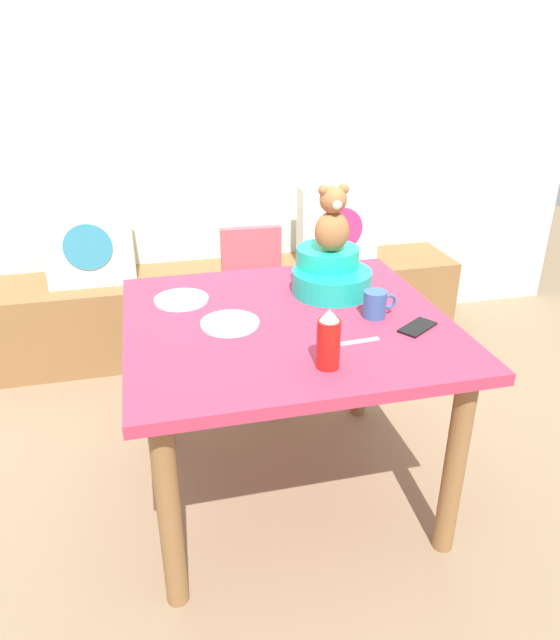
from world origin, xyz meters
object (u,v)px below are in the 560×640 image
object	(u,v)px
infant_seat_teal	(330,273)
ketchup_bottle	(329,340)
highchair	(256,288)
dinner_plate_far	(181,300)
dinner_plate_near	(230,323)
coffee_mug	(376,304)
cell_phone	(417,327)
book_stack	(247,262)
dining_table	(287,346)
pillow_floral_left	(89,243)
teddy_bear	(332,220)
pillow_floral_right	(338,226)

from	to	relation	value
infant_seat_teal	ketchup_bottle	distance (m)	0.59
highchair	dinner_plate_far	distance (m)	0.74
ketchup_bottle	dinner_plate_near	xyz separation A→B (m)	(-0.23, 0.35, -0.08)
ketchup_bottle	coffee_mug	world-z (taller)	ketchup_bottle
dinner_plate_near	cell_phone	xyz separation A→B (m)	(0.60, -0.18, -0.00)
infant_seat_teal	cell_phone	bearing A→B (deg)	-64.50
book_stack	dining_table	bearing A→B (deg)	-94.12
pillow_floral_left	dinner_plate_far	distance (m)	1.08
book_stack	teddy_bear	size ratio (longest dim) A/B	0.80
dining_table	ketchup_bottle	size ratio (longest dim) A/B	5.95
pillow_floral_left	pillow_floral_right	world-z (taller)	same
infant_seat_teal	pillow_floral_right	bearing A→B (deg)	69.53
infant_seat_teal	coffee_mug	bearing A→B (deg)	-73.31
teddy_bear	dinner_plate_far	bearing A→B (deg)	176.75
ketchup_bottle	dinner_plate_near	size ratio (longest dim) A/B	0.92
pillow_floral_right	coffee_mug	world-z (taller)	pillow_floral_right
coffee_mug	highchair	bearing A→B (deg)	105.75
infant_seat_teal	dinner_plate_near	world-z (taller)	infant_seat_teal
pillow_floral_right	cell_phone	distance (m)	1.43
coffee_mug	dinner_plate_far	size ratio (longest dim) A/B	0.60
book_stack	coffee_mug	distance (m)	1.36
pillow_floral_left	highchair	bearing A→B (deg)	-27.87
teddy_bear	cell_phone	world-z (taller)	teddy_bear
book_stack	infant_seat_teal	size ratio (longest dim) A/B	0.61
pillow_floral_left	infant_seat_teal	xyz separation A→B (m)	(0.96, -1.03, 0.13)
infant_seat_teal	coffee_mug	xyz separation A→B (m)	(0.08, -0.26, -0.02)
dinner_plate_near	highchair	bearing A→B (deg)	72.99
infant_seat_teal	teddy_bear	world-z (taller)	teddy_bear
dining_table	dinner_plate_far	distance (m)	0.43
book_stack	dinner_plate_far	bearing A→B (deg)	-112.89
dinner_plate_far	cell_phone	distance (m)	0.85
book_stack	highchair	world-z (taller)	highchair
cell_phone	dinner_plate_far	bearing A→B (deg)	27.23
pillow_floral_right	teddy_bear	size ratio (longest dim) A/B	1.76
highchair	dinner_plate_far	world-z (taller)	highchair
dinner_plate_far	dining_table	bearing A→B (deg)	-35.33
dinner_plate_far	teddy_bear	bearing A→B (deg)	-3.25
coffee_mug	dinner_plate_near	size ratio (longest dim) A/B	0.60
pillow_floral_left	dining_table	distance (m)	1.44
dining_table	highchair	distance (m)	0.84
infant_seat_teal	cell_phone	size ratio (longest dim) A/B	2.29
pillow_floral_left	teddy_bear	xyz separation A→B (m)	(0.96, -1.03, 0.34)
book_stack	dinner_plate_far	xyz separation A→B (m)	(-0.43, -1.02, 0.25)
infant_seat_teal	coffee_mug	distance (m)	0.28
cell_phone	dining_table	bearing A→B (deg)	33.18
ketchup_bottle	infant_seat_teal	bearing A→B (deg)	71.38
coffee_mug	cell_phone	distance (m)	0.16
teddy_bear	coffee_mug	distance (m)	0.36
book_stack	teddy_bear	world-z (taller)	teddy_bear
book_stack	cell_phone	xyz separation A→B (m)	(0.31, -1.44, 0.24)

